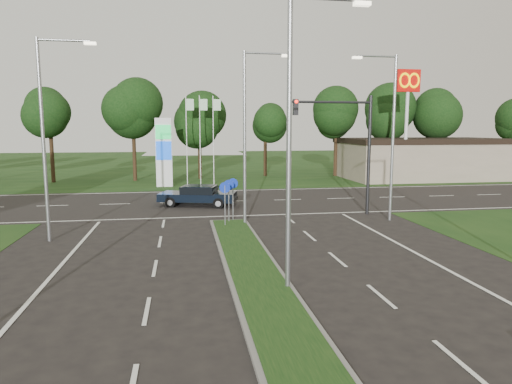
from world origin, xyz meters
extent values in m
cube|color=black|center=(0.00, 55.00, 0.00)|extent=(160.00, 50.00, 0.02)
cube|color=black|center=(0.00, 24.00, 0.00)|extent=(160.00, 12.00, 0.02)
cube|color=slate|center=(0.00, 4.00, 0.06)|extent=(2.00, 26.00, 0.12)
cube|color=gray|center=(22.00, 36.00, 2.00)|extent=(16.00, 9.00, 4.00)
cylinder|color=gray|center=(0.80, 6.00, 4.50)|extent=(0.16, 0.16, 9.00)
cube|color=#FFF2CC|center=(3.00, 6.00, 8.80)|extent=(0.50, 0.22, 0.12)
cylinder|color=gray|center=(0.80, 16.00, 4.50)|extent=(0.16, 0.16, 9.00)
cylinder|color=gray|center=(1.90, 16.00, 8.90)|extent=(2.20, 0.10, 0.10)
cube|color=#FFF2CC|center=(3.00, 16.00, 8.80)|extent=(0.50, 0.22, 0.12)
cylinder|color=gray|center=(-8.50, 14.00, 4.50)|extent=(0.16, 0.16, 9.00)
cylinder|color=gray|center=(-7.40, 14.00, 8.90)|extent=(2.20, 0.10, 0.10)
cube|color=#FFF2CC|center=(-6.30, 14.00, 8.80)|extent=(0.50, 0.22, 0.12)
cylinder|color=gray|center=(9.00, 16.00, 4.50)|extent=(0.16, 0.16, 9.00)
cylinder|color=gray|center=(7.90, 16.00, 8.90)|extent=(2.20, 0.10, 0.10)
cube|color=#FFF2CC|center=(6.80, 16.00, 8.80)|extent=(0.50, 0.22, 0.12)
cylinder|color=black|center=(8.50, 18.00, 3.50)|extent=(0.20, 0.20, 7.00)
cylinder|color=black|center=(6.00, 18.00, 6.60)|extent=(5.00, 0.14, 0.14)
cube|color=black|center=(4.00, 18.00, 6.30)|extent=(0.28, 0.28, 0.90)
sphere|color=#FF190C|center=(4.00, 17.82, 6.60)|extent=(0.20, 0.20, 0.20)
cylinder|color=gray|center=(-0.30, 15.50, 1.10)|extent=(0.06, 0.06, 2.20)
cylinder|color=#0C26A5|center=(-0.30, 15.50, 2.10)|extent=(0.56, 0.04, 0.56)
cylinder|color=gray|center=(0.00, 16.50, 1.10)|extent=(0.06, 0.06, 2.20)
cylinder|color=#0C26A5|center=(0.00, 16.50, 2.10)|extent=(0.56, 0.04, 0.56)
cylinder|color=gray|center=(0.30, 17.20, 1.10)|extent=(0.06, 0.06, 2.20)
cylinder|color=#0C26A5|center=(0.30, 17.20, 2.10)|extent=(0.56, 0.04, 0.56)
cube|color=silver|center=(-4.00, 33.00, 3.00)|extent=(1.40, 0.30, 6.00)
cube|color=#0CA53F|center=(-4.00, 32.82, 4.80)|extent=(1.30, 0.08, 1.20)
cube|color=#0C3FBF|center=(-4.00, 32.82, 3.20)|extent=(1.30, 0.08, 1.60)
cylinder|color=silver|center=(-2.00, 34.00, 4.00)|extent=(0.08, 0.08, 8.00)
cube|color=#B2D8B2|center=(-1.65, 34.00, 7.20)|extent=(0.70, 0.02, 1.00)
cylinder|color=silver|center=(-0.80, 34.00, 4.00)|extent=(0.08, 0.08, 8.00)
cube|color=#B2D8B2|center=(-0.45, 34.00, 7.20)|extent=(0.70, 0.02, 1.00)
cylinder|color=silver|center=(0.40, 34.00, 4.00)|extent=(0.08, 0.08, 8.00)
cube|color=#B2D8B2|center=(0.75, 34.00, 7.20)|extent=(0.70, 0.02, 1.00)
cylinder|color=silver|center=(18.00, 32.00, 5.00)|extent=(0.30, 0.30, 10.00)
cube|color=#BF0C07|center=(18.00, 32.00, 9.40)|extent=(2.20, 0.35, 2.00)
torus|color=#FFC600|center=(17.55, 31.78, 9.40)|extent=(1.06, 0.16, 1.06)
torus|color=#FFC600|center=(18.45, 31.78, 9.40)|extent=(1.06, 0.16, 1.06)
cylinder|color=black|center=(0.00, 40.00, 2.20)|extent=(0.36, 0.36, 4.40)
sphere|color=black|center=(0.00, 40.00, 6.50)|extent=(6.00, 6.00, 6.00)
sphere|color=black|center=(0.30, 39.80, 7.50)|extent=(4.80, 4.80, 4.80)
cube|color=black|center=(-1.46, 22.49, 0.62)|extent=(5.33, 3.33, 0.51)
cube|color=black|center=(-1.37, 22.46, 1.10)|extent=(2.58, 2.27, 0.47)
cube|color=black|center=(-1.37, 22.46, 1.34)|extent=(2.17, 2.06, 0.05)
cylinder|color=black|center=(-3.25, 22.03, 0.35)|extent=(0.73, 0.41, 0.70)
cylinder|color=black|center=(-2.72, 23.83, 0.35)|extent=(0.73, 0.41, 0.70)
cylinder|color=black|center=(-0.20, 21.15, 0.35)|extent=(0.73, 0.41, 0.70)
cylinder|color=black|center=(0.32, 22.94, 0.35)|extent=(0.73, 0.41, 0.70)
camera|label=1|loc=(-2.41, -7.59, 5.10)|focal=32.00mm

